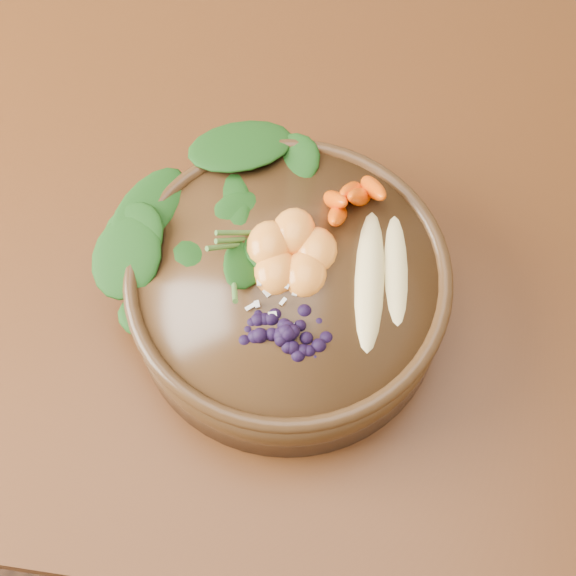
{
  "coord_description": "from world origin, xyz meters",
  "views": [
    {
      "loc": [
        0.09,
        -0.52,
        1.54
      ],
      "look_at": [
        0.04,
        -0.15,
        0.8
      ],
      "focal_mm": 50.0,
      "sensor_mm": 36.0,
      "label": 1
    }
  ],
  "objects_px": {
    "blueberry_pile": "(287,326)",
    "mandarin_cluster": "(292,246)",
    "stoneware_bowl": "(288,292)",
    "carrot_cluster": "(353,177)",
    "dining_table": "(273,234)",
    "banana_halves": "(385,267)",
    "kale_heap": "(242,199)"
  },
  "relations": [
    {
      "from": "blueberry_pile",
      "to": "mandarin_cluster",
      "type": "bearing_deg",
      "value": 94.89
    },
    {
      "from": "stoneware_bowl",
      "to": "carrot_cluster",
      "type": "height_order",
      "value": "carrot_cluster"
    },
    {
      "from": "carrot_cluster",
      "to": "mandarin_cluster",
      "type": "distance_m",
      "value": 0.09
    },
    {
      "from": "carrot_cluster",
      "to": "blueberry_pile",
      "type": "relative_size",
      "value": 0.6
    },
    {
      "from": "mandarin_cluster",
      "to": "blueberry_pile",
      "type": "distance_m",
      "value": 0.09
    },
    {
      "from": "dining_table",
      "to": "banana_halves",
      "type": "height_order",
      "value": "banana_halves"
    },
    {
      "from": "carrot_cluster",
      "to": "kale_heap",
      "type": "bearing_deg",
      "value": -169.49
    },
    {
      "from": "kale_heap",
      "to": "blueberry_pile",
      "type": "height_order",
      "value": "kale_heap"
    },
    {
      "from": "dining_table",
      "to": "banana_halves",
      "type": "distance_m",
      "value": 0.27
    },
    {
      "from": "stoneware_bowl",
      "to": "banana_halves",
      "type": "bearing_deg",
      "value": 6.9
    },
    {
      "from": "kale_heap",
      "to": "blueberry_pile",
      "type": "xyz_separation_m",
      "value": [
        0.06,
        -0.13,
        -0.0
      ]
    },
    {
      "from": "dining_table",
      "to": "kale_heap",
      "type": "distance_m",
      "value": 0.22
    },
    {
      "from": "dining_table",
      "to": "kale_heap",
      "type": "height_order",
      "value": "kale_heap"
    },
    {
      "from": "dining_table",
      "to": "kale_heap",
      "type": "xyz_separation_m",
      "value": [
        -0.01,
        -0.08,
        0.21
      ]
    },
    {
      "from": "banana_halves",
      "to": "blueberry_pile",
      "type": "height_order",
      "value": "blueberry_pile"
    },
    {
      "from": "carrot_cluster",
      "to": "banana_halves",
      "type": "distance_m",
      "value": 0.1
    },
    {
      "from": "stoneware_bowl",
      "to": "dining_table",
      "type": "bearing_deg",
      "value": 105.61
    },
    {
      "from": "banana_halves",
      "to": "stoneware_bowl",
      "type": "bearing_deg",
      "value": -177.26
    },
    {
      "from": "dining_table",
      "to": "blueberry_pile",
      "type": "height_order",
      "value": "blueberry_pile"
    },
    {
      "from": "stoneware_bowl",
      "to": "kale_heap",
      "type": "distance_m",
      "value": 0.11
    },
    {
      "from": "kale_heap",
      "to": "banana_halves",
      "type": "bearing_deg",
      "value": -19.39
    },
    {
      "from": "kale_heap",
      "to": "mandarin_cluster",
      "type": "relative_size",
      "value": 2.07
    },
    {
      "from": "blueberry_pile",
      "to": "carrot_cluster",
      "type": "bearing_deg",
      "value": 74.6
    },
    {
      "from": "banana_halves",
      "to": "mandarin_cluster",
      "type": "distance_m",
      "value": 0.09
    },
    {
      "from": "kale_heap",
      "to": "carrot_cluster",
      "type": "xyz_separation_m",
      "value": [
        0.11,
        0.03,
        0.02
      ]
    },
    {
      "from": "carrot_cluster",
      "to": "mandarin_cluster",
      "type": "height_order",
      "value": "carrot_cluster"
    },
    {
      "from": "dining_table",
      "to": "blueberry_pile",
      "type": "distance_m",
      "value": 0.3
    },
    {
      "from": "mandarin_cluster",
      "to": "banana_halves",
      "type": "bearing_deg",
      "value": -5.59
    },
    {
      "from": "mandarin_cluster",
      "to": "kale_heap",
      "type": "bearing_deg",
      "value": 142.37
    },
    {
      "from": "stoneware_bowl",
      "to": "blueberry_pile",
      "type": "relative_size",
      "value": 2.16
    },
    {
      "from": "dining_table",
      "to": "blueberry_pile",
      "type": "relative_size",
      "value": 10.55
    },
    {
      "from": "dining_table",
      "to": "carrot_cluster",
      "type": "distance_m",
      "value": 0.25
    }
  ]
}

